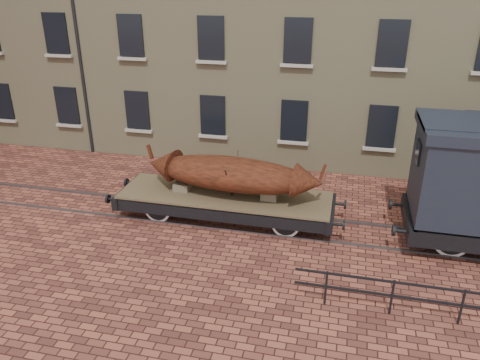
# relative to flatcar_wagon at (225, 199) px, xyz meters

# --- Properties ---
(ground) EXTENTS (90.00, 90.00, 0.00)m
(ground) POSITION_rel_flatcar_wagon_xyz_m (0.66, 0.00, -0.76)
(ground) COLOR #4E261F
(rail_track) EXTENTS (30.00, 1.52, 0.06)m
(rail_track) POSITION_rel_flatcar_wagon_xyz_m (0.66, 0.00, -0.73)
(rail_track) COLOR #59595E
(rail_track) RESTS_ON ground
(flatcar_wagon) EXTENTS (8.05, 2.18, 1.21)m
(flatcar_wagon) POSITION_rel_flatcar_wagon_xyz_m (0.00, 0.00, 0.00)
(flatcar_wagon) COLOR brown
(flatcar_wagon) RESTS_ON ground
(iron_boat) EXTENTS (6.12, 2.04, 1.49)m
(iron_boat) POSITION_rel_flatcar_wagon_xyz_m (0.25, 0.00, 0.97)
(iron_boat) COLOR maroon
(iron_boat) RESTS_ON flatcar_wagon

